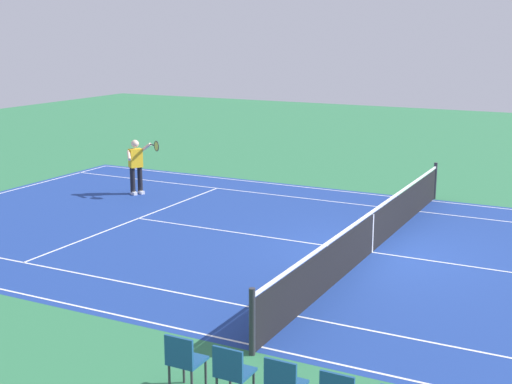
{
  "coord_description": "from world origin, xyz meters",
  "views": [
    {
      "loc": [
        -4.69,
        14.8,
        4.89
      ],
      "look_at": [
        3.27,
        -0.7,
        0.9
      ],
      "focal_mm": 50.2,
      "sensor_mm": 36.0,
      "label": 1
    }
  ],
  "objects_px": {
    "spectator_chair_3": "(284,383)",
    "spectator_chair_5": "(184,359)",
    "tennis_net": "(372,231)",
    "tennis_ball": "(369,218)",
    "tennis_player_near": "(136,164)",
    "spectator_chair_4": "(232,371)"
  },
  "relations": [
    {
      "from": "spectator_chair_3",
      "to": "spectator_chair_5",
      "type": "height_order",
      "value": "same"
    },
    {
      "from": "spectator_chair_4",
      "to": "spectator_chair_3",
      "type": "bearing_deg",
      "value": 180.0
    },
    {
      "from": "spectator_chair_5",
      "to": "tennis_net",
      "type": "bearing_deg",
      "value": -92.09
    },
    {
      "from": "spectator_chair_3",
      "to": "tennis_ball",
      "type": "bearing_deg",
      "value": -77.59
    },
    {
      "from": "spectator_chair_3",
      "to": "spectator_chair_5",
      "type": "relative_size",
      "value": 1.0
    },
    {
      "from": "tennis_player_near",
      "to": "tennis_net",
      "type": "bearing_deg",
      "value": 164.01
    },
    {
      "from": "tennis_player_near",
      "to": "spectator_chair_3",
      "type": "distance_m",
      "value": 13.45
    },
    {
      "from": "tennis_ball",
      "to": "tennis_player_near",
      "type": "bearing_deg",
      "value": 2.65
    },
    {
      "from": "tennis_ball",
      "to": "spectator_chair_3",
      "type": "height_order",
      "value": "spectator_chair_3"
    },
    {
      "from": "tennis_net",
      "to": "spectator_chair_3",
      "type": "relative_size",
      "value": 13.3
    },
    {
      "from": "tennis_ball",
      "to": "spectator_chair_4",
      "type": "distance_m",
      "value": 10.08
    },
    {
      "from": "tennis_net",
      "to": "tennis_ball",
      "type": "height_order",
      "value": "tennis_net"
    },
    {
      "from": "tennis_net",
      "to": "spectator_chair_5",
      "type": "height_order",
      "value": "tennis_net"
    },
    {
      "from": "tennis_player_near",
      "to": "spectator_chair_5",
      "type": "distance_m",
      "value": 12.45
    },
    {
      "from": "spectator_chair_3",
      "to": "spectator_chair_5",
      "type": "bearing_deg",
      "value": 0.0
    },
    {
      "from": "spectator_chair_3",
      "to": "tennis_player_near",
      "type": "bearing_deg",
      "value": -45.74
    },
    {
      "from": "tennis_ball",
      "to": "spectator_chair_4",
      "type": "relative_size",
      "value": 0.08
    },
    {
      "from": "tennis_net",
      "to": "spectator_chair_4",
      "type": "bearing_deg",
      "value": 93.79
    },
    {
      "from": "tennis_player_near",
      "to": "tennis_ball",
      "type": "relative_size",
      "value": 25.71
    },
    {
      "from": "tennis_player_near",
      "to": "spectator_chair_4",
      "type": "relative_size",
      "value": 1.93
    },
    {
      "from": "tennis_player_near",
      "to": "tennis_ball",
      "type": "distance_m",
      "value": 7.25
    },
    {
      "from": "tennis_player_near",
      "to": "spectator_chair_3",
      "type": "height_order",
      "value": "tennis_player_near"
    }
  ]
}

